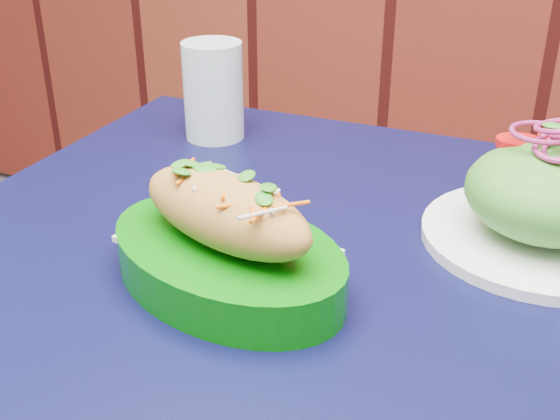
% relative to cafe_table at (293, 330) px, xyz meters
% --- Properties ---
extents(cafe_table, '(0.84, 0.84, 0.75)m').
position_rel_cafe_table_xyz_m(cafe_table, '(0.00, 0.00, 0.00)').
color(cafe_table, black).
rests_on(cafe_table, ground).
extents(banh_mi_basket, '(0.29, 0.23, 0.12)m').
position_rel_cafe_table_xyz_m(banh_mi_basket, '(-0.04, -0.07, 0.13)').
color(banh_mi_basket, '#066B08').
rests_on(banh_mi_basket, cafe_table).
extents(salad_plate, '(0.24, 0.24, 0.13)m').
position_rel_cafe_table_xyz_m(salad_plate, '(0.21, 0.14, 0.14)').
color(salad_plate, white).
rests_on(salad_plate, cafe_table).
extents(water_glass, '(0.08, 0.08, 0.13)m').
position_rel_cafe_table_xyz_m(water_glass, '(-0.24, 0.26, 0.15)').
color(water_glass, silver).
rests_on(water_glass, cafe_table).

